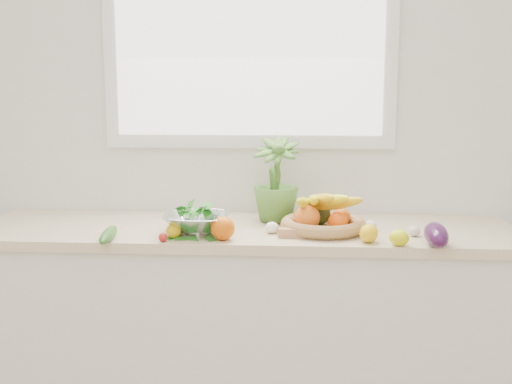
# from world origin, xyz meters

# --- Properties ---
(back_wall) EXTENTS (4.50, 0.02, 2.70)m
(back_wall) POSITION_xyz_m (0.00, 2.25, 1.35)
(back_wall) COLOR white
(back_wall) RESTS_ON ground
(counter_cabinet) EXTENTS (2.20, 0.58, 0.86)m
(counter_cabinet) POSITION_xyz_m (0.00, 1.95, 0.43)
(counter_cabinet) COLOR silver
(counter_cabinet) RESTS_ON ground
(countertop) EXTENTS (2.24, 0.62, 0.04)m
(countertop) POSITION_xyz_m (0.00, 1.95, 0.88)
(countertop) COLOR beige
(countertop) RESTS_ON counter_cabinet
(window_frame) EXTENTS (1.30, 0.03, 1.10)m
(window_frame) POSITION_xyz_m (0.00, 2.23, 1.75)
(window_frame) COLOR white
(window_frame) RESTS_ON back_wall
(window_pane) EXTENTS (1.18, 0.01, 0.98)m
(window_pane) POSITION_xyz_m (0.00, 2.21, 1.75)
(window_pane) COLOR white
(window_pane) RESTS_ON window_frame
(orange_loose) EXTENTS (0.10, 0.10, 0.09)m
(orange_loose) POSITION_xyz_m (-0.06, 1.71, 0.95)
(orange_loose) COLOR #D65806
(orange_loose) RESTS_ON countertop
(lemon_a) EXTENTS (0.07, 0.08, 0.06)m
(lemon_a) POSITION_xyz_m (-0.26, 1.74, 0.93)
(lemon_a) COLOR #DFB10C
(lemon_a) RESTS_ON countertop
(lemon_b) EXTENTS (0.08, 0.10, 0.07)m
(lemon_b) POSITION_xyz_m (0.49, 1.71, 0.93)
(lemon_b) COLOR yellow
(lemon_b) RESTS_ON countertop
(lemon_c) EXTENTS (0.10, 0.09, 0.06)m
(lemon_c) POSITION_xyz_m (0.59, 1.67, 0.93)
(lemon_c) COLOR #D7DA0B
(lemon_c) RESTS_ON countertop
(apple) EXTENTS (0.07, 0.07, 0.07)m
(apple) POSITION_xyz_m (-0.27, 1.95, 0.94)
(apple) COLOR red
(apple) RESTS_ON countertop
(ginger) EXTENTS (0.11, 0.05, 0.03)m
(ginger) POSITION_xyz_m (0.20, 1.77, 0.92)
(ginger) COLOR #B27C59
(ginger) RESTS_ON countertop
(garlic_a) EXTENTS (0.05, 0.05, 0.04)m
(garlic_a) POSITION_xyz_m (0.68, 1.82, 0.92)
(garlic_a) COLOR silver
(garlic_a) RESTS_ON countertop
(garlic_b) EXTENTS (0.06, 0.06, 0.04)m
(garlic_b) POSITION_xyz_m (0.52, 1.92, 0.92)
(garlic_b) COLOR silver
(garlic_b) RESTS_ON countertop
(garlic_c) EXTENTS (0.06, 0.06, 0.05)m
(garlic_c) POSITION_xyz_m (0.12, 1.84, 0.92)
(garlic_c) COLOR white
(garlic_c) RESTS_ON countertop
(eggplant) EXTENTS (0.09, 0.22, 0.09)m
(eggplant) POSITION_xyz_m (0.73, 1.67, 0.94)
(eggplant) COLOR #340F39
(eggplant) RESTS_ON countertop
(cucumber) EXTENTS (0.06, 0.25, 0.05)m
(cucumber) POSITION_xyz_m (-0.50, 1.68, 0.92)
(cucumber) COLOR #255519
(cucumber) RESTS_ON countertop
(radish) EXTENTS (0.04, 0.04, 0.03)m
(radish) POSITION_xyz_m (-0.28, 1.67, 0.92)
(radish) COLOR red
(radish) RESTS_ON countertop
(potted_herb) EXTENTS (0.23, 0.23, 0.36)m
(potted_herb) POSITION_xyz_m (0.13, 2.06, 1.09)
(potted_herb) COLOR #4B7C2D
(potted_herb) RESTS_ON countertop
(fruit_basket) EXTENTS (0.45, 0.45, 0.18)m
(fruit_basket) POSITION_xyz_m (0.32, 1.88, 0.95)
(fruit_basket) COLOR tan
(fruit_basket) RESTS_ON countertop
(colander_with_spinach) EXTENTS (0.26, 0.26, 0.13)m
(colander_with_spinach) POSITION_xyz_m (-0.18, 1.80, 0.97)
(colander_with_spinach) COLOR silver
(colander_with_spinach) RESTS_ON countertop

